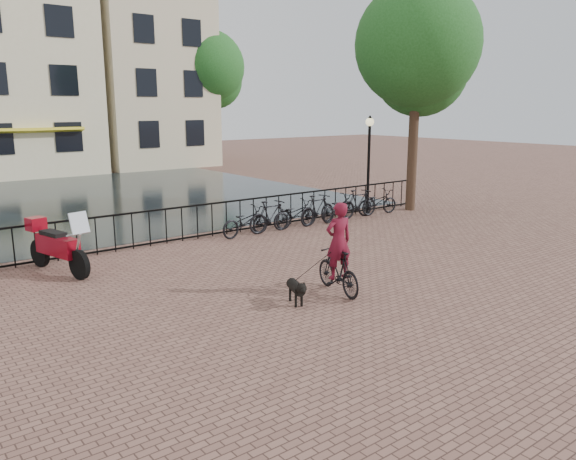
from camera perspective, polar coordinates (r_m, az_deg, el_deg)
ground at (r=10.45m, az=10.28°, el=-9.27°), size 100.00×100.00×0.00m
canal_water at (r=25.10m, az=-20.48°, el=2.88°), size 20.00×20.00×0.00m
railing at (r=16.50m, az=-10.71°, el=0.60°), size 20.00×0.05×1.02m
canal_house_mid at (r=37.29m, az=-26.58°, el=14.36°), size 8.00×9.50×11.80m
canal_house_right at (r=39.79m, az=-14.92°, el=16.11°), size 7.00×9.00×13.30m
tree_near_right at (r=21.57m, az=13.03°, el=17.85°), size 4.48×4.48×8.24m
tree_far_right at (r=38.67m, az=-8.11°, el=16.06°), size 4.76×4.76×8.76m
lamp_post at (r=20.22m, az=8.23°, el=8.20°), size 0.30×0.30×3.45m
cyclist at (r=11.67m, az=5.14°, el=-2.37°), size 0.79×1.71×2.25m
dog at (r=11.14m, az=0.80°, el=-6.17°), size 0.53×0.85×0.55m
motorcycle at (r=14.11m, az=-22.40°, el=-0.93°), size 1.07×2.29×1.59m
parked_bike_0 at (r=16.88m, az=-4.34°, el=0.87°), size 1.76×0.75×0.90m
parked_bike_1 at (r=17.41m, az=-1.73°, el=1.41°), size 1.68×0.53×1.00m
parked_bike_2 at (r=17.98m, az=0.71°, el=1.61°), size 1.72×0.61×0.90m
parked_bike_3 at (r=18.57m, az=3.01°, el=2.10°), size 1.72×0.72×1.00m
parked_bike_4 at (r=19.20m, az=5.16°, el=2.26°), size 1.79×0.87×0.90m
parked_bike_5 at (r=19.84m, az=7.17°, el=2.69°), size 1.68×0.52×1.00m
parked_bike_6 at (r=20.53m, az=9.05°, el=2.82°), size 1.78×0.81×0.90m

